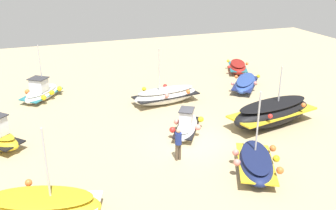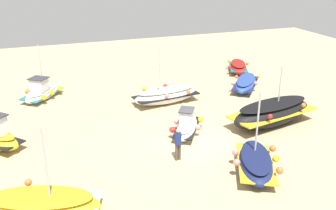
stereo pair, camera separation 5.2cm
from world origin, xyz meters
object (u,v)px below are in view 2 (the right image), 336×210
at_px(fishing_boat_5, 246,83).
at_px(fishing_boat_8, 238,67).
at_px(fishing_boat_1, 41,205).
at_px(fishing_boat_2, 166,95).
at_px(fishing_boat_3, 42,92).
at_px(fishing_boat_7, 256,163).
at_px(fishing_boat_4, 272,112).
at_px(fishing_boat_6, 187,126).
at_px(person_walking, 178,142).

height_order(fishing_boat_5, fishing_boat_8, fishing_boat_5).
relative_size(fishing_boat_1, fishing_boat_2, 1.04).
bearing_deg(fishing_boat_3, fishing_boat_2, 102.10).
xyz_separation_m(fishing_boat_1, fishing_boat_7, (-9.20, -0.07, -0.06)).
distance_m(fishing_boat_4, fishing_boat_6, 5.08).
bearing_deg(fishing_boat_7, fishing_boat_3, -120.55).
xyz_separation_m(fishing_boat_3, person_walking, (-5.67, 10.86, 0.45)).
relative_size(fishing_boat_1, person_walking, 2.93).
xyz_separation_m(fishing_boat_2, person_walking, (1.98, 7.25, 0.41)).
relative_size(fishing_boat_2, fishing_boat_8, 1.33).
xyz_separation_m(fishing_boat_3, fishing_boat_4, (-12.20, 8.93, 0.26)).
relative_size(fishing_boat_5, fishing_boat_6, 1.22).
bearing_deg(fishing_boat_1, fishing_boat_8, -119.00).
distance_m(fishing_boat_2, fishing_boat_8, 9.23).
height_order(fishing_boat_5, fishing_boat_7, fishing_boat_7).
distance_m(fishing_boat_3, fishing_boat_8, 15.66).
height_order(fishing_boat_1, fishing_boat_7, fishing_boat_1).
bearing_deg(person_walking, fishing_boat_2, 160.11).
distance_m(fishing_boat_1, fishing_boat_4, 13.53).
distance_m(fishing_boat_1, fishing_boat_7, 9.20).
bearing_deg(fishing_boat_5, fishing_boat_8, 17.96).
bearing_deg(fishing_boat_6, fishing_boat_4, 115.95).
relative_size(fishing_boat_4, fishing_boat_6, 1.78).
height_order(fishing_boat_2, fishing_boat_8, fishing_boat_2).
bearing_deg(fishing_boat_8, fishing_boat_3, 118.74).
relative_size(fishing_boat_1, fishing_boat_7, 1.22).
height_order(fishing_boat_7, person_walking, fishing_boat_7).
height_order(fishing_boat_5, person_walking, person_walking).
relative_size(fishing_boat_4, fishing_boat_5, 1.47).
bearing_deg(fishing_boat_1, fishing_boat_6, -128.52).
distance_m(fishing_boat_1, fishing_boat_6, 9.18).
bearing_deg(fishing_boat_5, fishing_boat_2, 135.94).
relative_size(fishing_boat_6, person_walking, 1.96).
bearing_deg(fishing_boat_4, fishing_boat_2, -60.78).
height_order(fishing_boat_2, fishing_boat_6, fishing_boat_2).
distance_m(fishing_boat_8, person_walking, 15.52).
bearing_deg(fishing_boat_6, person_walking, 1.94).
bearing_deg(fishing_boat_5, person_walking, 173.54).
relative_size(fishing_boat_7, fishing_boat_8, 1.13).
bearing_deg(fishing_boat_7, fishing_boat_6, -137.49).
distance_m(fishing_boat_6, fishing_boat_8, 12.62).
height_order(fishing_boat_7, fishing_boat_8, fishing_boat_7).
xyz_separation_m(fishing_boat_1, fishing_boat_6, (-7.83, -4.79, -0.06)).
xyz_separation_m(fishing_boat_7, person_walking, (2.87, -2.20, 0.47)).
distance_m(fishing_boat_5, fishing_boat_6, 8.70).
height_order(fishing_boat_3, fishing_boat_8, fishing_boat_3).
relative_size(fishing_boat_1, fishing_boat_6, 1.49).
relative_size(fishing_boat_3, fishing_boat_6, 1.15).
relative_size(fishing_boat_2, fishing_boat_7, 1.17).
bearing_deg(fishing_boat_1, fishing_boat_4, -141.91).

